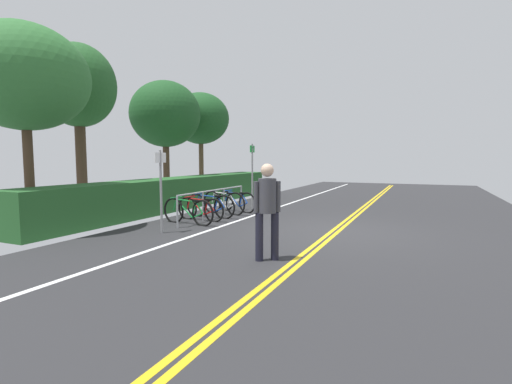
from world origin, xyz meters
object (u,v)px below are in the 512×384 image
Objects in this scene: sign_post_near at (161,183)px; tree_near_left at (24,78)px; tree_extra at (201,119)px; bicycle_4 at (236,201)px; bicycle_1 at (200,209)px; pedestrian at (267,205)px; bicycle_2 at (210,206)px; tree_mid at (78,87)px; bicycle_0 at (188,211)px; tree_far_right at (165,114)px; sign_post_far at (252,170)px; bicycle_3 at (224,203)px; bike_rack at (214,198)px.

tree_near_left is at bearing 107.78° from sign_post_near.
bicycle_4 is at bearing -136.90° from tree_extra.
bicycle_1 is 0.33× the size of tree_near_left.
pedestrian is 0.34× the size of tree_near_left.
tree_near_left reaches higher than bicycle_2.
bicycle_1 is 5.88m from tree_mid.
bicycle_1 is at bearing -86.77° from tree_mid.
bicycle_0 reaches higher than bicycle_4.
sign_post_near is 0.39× the size of tree_near_left.
tree_near_left is at bearing -170.77° from tree_far_right.
tree_far_right is 1.01× the size of tree_extra.
bicycle_4 is at bearing -32.88° from tree_near_left.
tree_near_left reaches higher than sign_post_far.
bicycle_3 is 7.56m from tree_extra.
tree_near_left is (-3.58, 3.11, 3.43)m from bicycle_2.
bicycle_2 is 6.37m from tree_far_right.
bicycle_2 is 5.14m from pedestrian.
sign_post_far is at bearing -8.73° from bicycle_2.
pedestrian is at bearing -126.25° from bicycle_0.
bicycle_0 is at bearing -179.13° from bicycle_3.
bicycle_2 is at bearing 115.99° from bike_rack.
sign_post_far is at bearing -6.36° from bike_rack.
bicycle_2 is at bearing -79.39° from tree_mid.
bike_rack is 1.89× the size of sign_post_near.
bicycle_1 is 6.72m from tree_far_right.
tree_far_right is (1.93, 4.39, 3.34)m from bicycle_4.
bike_rack is at bearing -173.08° from bicycle_3.
tree_mid is (-0.25, 4.48, 3.80)m from bicycle_1.
tree_mid is at bearing 116.45° from bicycle_4.
bicycle_3 is at bearing -69.74° from tree_mid.
sign_post_far is 7.24m from tree_near_left.
tree_mid is (2.92, 7.91, 3.14)m from pedestrian.
tree_near_left reaches higher than bicycle_4.
bicycle_4 is 0.30× the size of tree_mid.
bicycle_2 is 2.56m from sign_post_far.
tree_far_right reaches higher than bike_rack.
sign_post_near is at bearing -177.53° from bicycle_3.
bicycle_0 is at bearing 177.86° from bicycle_4.
tree_extra is (4.65, 4.35, 3.41)m from bicycle_4.
tree_far_right is at bearing -2.92° from tree_mid.
bike_rack is at bearing -7.82° from bicycle_1.
bike_rack reaches higher than bicycle_2.
bicycle_4 is 0.97× the size of pedestrian.
bicycle_0 is 3.73m from sign_post_far.
bicycle_1 is 0.97× the size of bicycle_3.
tree_near_left is (-4.40, 3.12, 3.42)m from bicycle_3.
bicycle_2 is 0.34× the size of tree_far_right.
pedestrian is 3.52m from sign_post_near.
tree_far_right reaches higher than tree_near_left.
bicycle_4 is at bearing -5.60° from bicycle_2.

